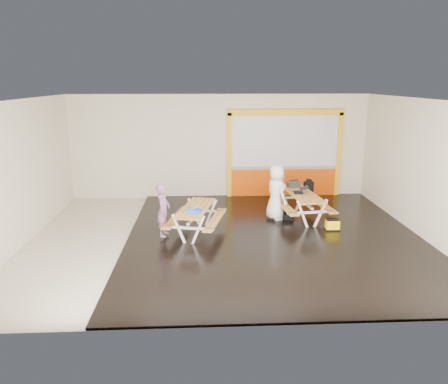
{
  "coord_description": "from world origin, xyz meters",
  "views": [
    {
      "loc": [
        -0.54,
        -10.11,
        3.96
      ],
      "look_at": [
        0.0,
        0.9,
        1.0
      ],
      "focal_mm": 33.69,
      "sensor_mm": 36.0,
      "label": 1
    }
  ],
  "objects": [
    {
      "name": "dark_case",
      "position": [
        1.84,
        1.38,
        0.13
      ],
      "size": [
        0.5,
        0.43,
        0.16
      ],
      "primitive_type": "cube",
      "rotation": [
        0.0,
        0.0,
        -0.28
      ],
      "color": "black",
      "rests_on": "deck"
    },
    {
      "name": "laptop_left",
      "position": [
        -0.85,
        -0.03,
        0.8
      ],
      "size": [
        0.41,
        0.39,
        0.14
      ],
      "color": "silver",
      "rests_on": "picnic_table_left"
    },
    {
      "name": "picnic_table_right",
      "position": [
        2.28,
        1.39,
        0.61
      ],
      "size": [
        1.58,
        2.14,
        0.8
      ],
      "color": "#C18237",
      "rests_on": "deck"
    },
    {
      "name": "picnic_table_left",
      "position": [
        -0.77,
        0.31,
        0.58
      ],
      "size": [
        1.68,
        2.13,
        0.75
      ],
      "color": "#C18237",
      "rests_on": "deck"
    },
    {
      "name": "deck",
      "position": [
        1.25,
        0.0,
        0.03
      ],
      "size": [
        7.5,
        7.98,
        0.05
      ],
      "primitive_type": "cube",
      "color": "black",
      "rests_on": "room"
    },
    {
      "name": "kiosk",
      "position": [
        2.2,
        3.93,
        1.44
      ],
      "size": [
        3.88,
        0.16,
        3.0
      ],
      "color": "#D34603",
      "rests_on": "room"
    },
    {
      "name": "laptop_right",
      "position": [
        2.23,
        1.46,
        0.86
      ],
      "size": [
        0.46,
        0.41,
        0.18
      ],
      "color": "black",
      "rests_on": "picnic_table_right"
    },
    {
      "name": "blue_pouch",
      "position": [
        -0.8,
        -0.12,
        0.8
      ],
      "size": [
        0.38,
        0.33,
        0.09
      ],
      "primitive_type": "cube",
      "rotation": [
        0.0,
        0.0,
        -0.38
      ],
      "color": "blue",
      "rests_on": "picnic_table_left"
    },
    {
      "name": "toolbox",
      "position": [
        2.18,
        2.13,
        0.89
      ],
      "size": [
        0.44,
        0.32,
        0.23
      ],
      "color": "black",
      "rests_on": "picnic_table_right"
    },
    {
      "name": "person_left",
      "position": [
        -1.57,
        0.02,
        0.79
      ],
      "size": [
        0.4,
        0.54,
        1.36
      ],
      "primitive_type": "imported",
      "rotation": [
        0.0,
        0.0,
        1.41
      ],
      "color": "slate",
      "rests_on": "deck"
    },
    {
      "name": "backpack",
      "position": [
        2.71,
        2.4,
        0.73
      ],
      "size": [
        0.33,
        0.28,
        0.46
      ],
      "color": "black",
      "rests_on": "picnic_table_right"
    },
    {
      "name": "room",
      "position": [
        0.0,
        0.0,
        1.75
      ],
      "size": [
        10.02,
        8.02,
        3.52
      ],
      "color": "beige",
      "rests_on": "ground"
    },
    {
      "name": "fluke_bag",
      "position": [
        2.88,
        0.37,
        0.2
      ],
      "size": [
        0.37,
        0.24,
        0.31
      ],
      "color": "black",
      "rests_on": "deck"
    },
    {
      "name": "person_right",
      "position": [
        1.51,
        1.39,
        0.84
      ],
      "size": [
        0.77,
        0.91,
        1.57
      ],
      "primitive_type": "imported",
      "rotation": [
        0.0,
        0.0,
        1.99
      ],
      "color": "white",
      "rests_on": "deck"
    }
  ]
}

